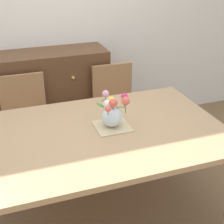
{
  "coord_description": "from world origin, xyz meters",
  "views": [
    {
      "loc": [
        -0.62,
        -1.97,
        1.94
      ],
      "look_at": [
        0.1,
        0.04,
        0.89
      ],
      "focal_mm": 53.43,
      "sensor_mm": 36.0,
      "label": 1
    }
  ],
  "objects_px": {
    "chair_left": "(26,116)",
    "flower_vase": "(112,112)",
    "dresser": "(42,99)",
    "dining_table": "(101,140)",
    "chair_right": "(116,103)"
  },
  "relations": [
    {
      "from": "dresser",
      "to": "flower_vase",
      "type": "height_order",
      "value": "flower_vase"
    },
    {
      "from": "dining_table",
      "to": "flower_vase",
      "type": "height_order",
      "value": "flower_vase"
    },
    {
      "from": "chair_left",
      "to": "dresser",
      "type": "bearing_deg",
      "value": -117.35
    },
    {
      "from": "dining_table",
      "to": "chair_left",
      "type": "relative_size",
      "value": 1.99
    },
    {
      "from": "chair_left",
      "to": "flower_vase",
      "type": "xyz_separation_m",
      "value": [
        0.55,
        -0.89,
        0.37
      ]
    },
    {
      "from": "chair_left",
      "to": "chair_right",
      "type": "relative_size",
      "value": 1.0
    },
    {
      "from": "dining_table",
      "to": "dresser",
      "type": "xyz_separation_m",
      "value": [
        -0.24,
        1.33,
        -0.19
      ]
    },
    {
      "from": "dining_table",
      "to": "dresser",
      "type": "distance_m",
      "value": 1.36
    },
    {
      "from": "chair_left",
      "to": "chair_right",
      "type": "height_order",
      "value": "same"
    },
    {
      "from": "chair_right",
      "to": "flower_vase",
      "type": "xyz_separation_m",
      "value": [
        -0.35,
        -0.89,
        0.37
      ]
    },
    {
      "from": "chair_left",
      "to": "dresser",
      "type": "xyz_separation_m",
      "value": [
        0.21,
        0.41,
        -0.02
      ]
    },
    {
      "from": "dining_table",
      "to": "chair_right",
      "type": "bearing_deg",
      "value": 64.03
    },
    {
      "from": "dresser",
      "to": "chair_left",
      "type": "bearing_deg",
      "value": -117.35
    },
    {
      "from": "dining_table",
      "to": "flower_vase",
      "type": "bearing_deg",
      "value": 21.31
    },
    {
      "from": "chair_right",
      "to": "dresser",
      "type": "xyz_separation_m",
      "value": [
        -0.69,
        0.41,
        -0.02
      ]
    }
  ]
}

